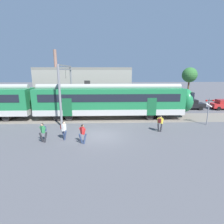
{
  "coord_description": "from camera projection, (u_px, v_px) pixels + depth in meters",
  "views": [
    {
      "loc": [
        0.51,
        -15.26,
        5.85
      ],
      "look_at": [
        1.14,
        2.8,
        1.6
      ],
      "focal_mm": 28.0,
      "sensor_mm": 36.0,
      "label": 1
    }
  ],
  "objects": [
    {
      "name": "pedestrian_yellow",
      "position": [
        160.0,
        122.0,
        17.07
      ],
      "size": [
        0.67,
        0.53,
        1.67
      ],
      "color": "#28282D",
      "rests_on": "ground"
    },
    {
      "name": "commuter_train",
      "position": [
        40.0,
        101.0,
        21.44
      ],
      "size": [
        38.05,
        3.07,
        4.73
      ],
      "color": "#B7B7B2",
      "rests_on": "ground"
    },
    {
      "name": "parked_car_black",
      "position": [
        191.0,
        104.0,
        27.29
      ],
      "size": [
        4.09,
        1.93,
        1.54
      ],
      "color": "black",
      "rests_on": "ground"
    },
    {
      "name": "track_bed",
      "position": [
        22.0,
        119.0,
        21.88
      ],
      "size": [
        80.0,
        4.4,
        0.01
      ],
      "primitive_type": "cube",
      "color": "slate",
      "rests_on": "ground"
    },
    {
      "name": "background_building",
      "position": [
        85.0,
        87.0,
        29.31
      ],
      "size": [
        15.14,
        5.0,
        9.2
      ],
      "color": "gray",
      "rests_on": "ground"
    },
    {
      "name": "pedestrian_red",
      "position": [
        83.0,
        133.0,
        14.22
      ],
      "size": [
        0.71,
        0.5,
        1.67
      ],
      "color": "navy",
      "rests_on": "ground"
    },
    {
      "name": "catenary_gantry",
      "position": [
        66.0,
        84.0,
        21.09
      ],
      "size": [
        0.24,
        6.64,
        6.53
      ],
      "color": "gray",
      "rests_on": "ground"
    },
    {
      "name": "crossing_signal",
      "position": [
        209.0,
        107.0,
        18.99
      ],
      "size": [
        0.96,
        0.22,
        3.0
      ],
      "color": "gray",
      "rests_on": "ground"
    },
    {
      "name": "street_tree_right",
      "position": [
        190.0,
        75.0,
        33.85
      ],
      "size": [
        2.85,
        2.85,
        6.54
      ],
      "color": "brown",
      "rests_on": "ground"
    },
    {
      "name": "parked_car_red",
      "position": [
        224.0,
        104.0,
        27.16
      ],
      "size": [
        4.0,
        1.76,
        1.54
      ],
      "color": "#B22323",
      "rests_on": "ground"
    },
    {
      "name": "pedestrian_green",
      "position": [
        43.0,
        131.0,
        14.51
      ],
      "size": [
        0.71,
        0.51,
        1.67
      ],
      "color": "#28282D",
      "rests_on": "ground"
    },
    {
      "name": "ground_plane",
      "position": [
        101.0,
        136.0,
        16.17
      ],
      "size": [
        160.0,
        160.0,
        0.0
      ],
      "primitive_type": "plane",
      "color": "#515156"
    },
    {
      "name": "pedestrian_white",
      "position": [
        64.0,
        129.0,
        15.04
      ],
      "size": [
        0.58,
        0.65,
        1.67
      ],
      "color": "navy",
      "rests_on": "ground"
    }
  ]
}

